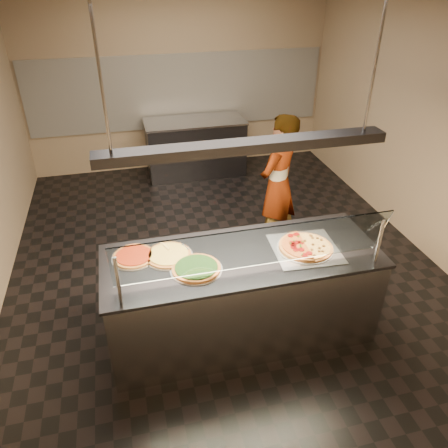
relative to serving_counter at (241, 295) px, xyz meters
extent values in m
cube|color=black|center=(0.12, 1.29, -0.48)|extent=(5.00, 6.00, 0.02)
cube|color=#968161|center=(0.12, 4.30, 1.03)|extent=(5.00, 0.02, 3.00)
cube|color=#968161|center=(0.12, -1.72, 1.03)|extent=(5.00, 0.02, 3.00)
cube|color=#968161|center=(2.63, 1.29, 1.03)|extent=(0.02, 6.00, 3.00)
cube|color=silver|center=(0.12, 4.27, 0.83)|extent=(4.90, 0.02, 1.20)
cube|color=#B7B7BC|center=(0.00, 0.00, -0.02)|extent=(2.44, 0.90, 0.90)
cube|color=#2C2C30|center=(0.00, 0.00, 0.45)|extent=(2.48, 0.94, 0.03)
cylinder|color=#B7B7BC|center=(-1.07, -0.40, 0.68)|extent=(0.03, 0.03, 0.44)
cylinder|color=#B7B7BC|center=(1.07, -0.40, 0.68)|extent=(0.03, 0.03, 0.44)
cube|color=white|center=(0.00, -0.34, 0.76)|extent=(2.24, 0.18, 0.47)
cube|color=silver|center=(0.58, -0.04, 0.47)|extent=(0.62, 0.62, 0.01)
cylinder|color=silver|center=(0.58, -0.04, 0.47)|extent=(0.52, 0.52, 0.01)
cylinder|color=#5A0604|center=(0.56, 0.13, 0.52)|extent=(0.06, 0.06, 0.01)
cylinder|color=#5A0604|center=(0.50, 0.12, 0.52)|extent=(0.06, 0.06, 0.01)
cylinder|color=#5A0604|center=(0.55, -0.01, 0.52)|extent=(0.06, 0.06, 0.01)
cylinder|color=#5A0604|center=(0.51, 0.00, 0.52)|extent=(0.06, 0.06, 0.01)
cylinder|color=#5A0604|center=(0.46, 0.00, 0.52)|extent=(0.06, 0.06, 0.01)
cylinder|color=#5A0604|center=(0.47, -0.03, 0.52)|extent=(0.06, 0.06, 0.01)
cylinder|color=#5A0604|center=(0.45, -0.06, 0.52)|extent=(0.06, 0.06, 0.01)
cylinder|color=#5A0604|center=(0.46, -0.10, 0.52)|extent=(0.06, 0.06, 0.01)
cylinder|color=#5A0604|center=(0.50, -0.12, 0.52)|extent=(0.06, 0.06, 0.01)
cylinder|color=#5A0604|center=(0.50, -0.20, 0.52)|extent=(0.06, 0.06, 0.01)
cylinder|color=#5A0604|center=(0.55, -0.18, 0.52)|extent=(0.06, 0.06, 0.01)
cube|color=#19590F|center=(0.56, 0.09, 0.52)|extent=(0.02, 0.02, 0.01)
cube|color=#19590F|center=(0.56, -0.01, 0.52)|extent=(0.02, 0.02, 0.01)
cube|color=#19590F|center=(0.49, 0.03, 0.52)|extent=(0.02, 0.02, 0.01)
cube|color=#19590F|center=(0.45, 0.00, 0.52)|extent=(0.02, 0.02, 0.01)
cube|color=#19590F|center=(0.52, -0.05, 0.52)|extent=(0.01, 0.02, 0.01)
cube|color=#19590F|center=(0.52, -0.08, 0.52)|extent=(0.02, 0.02, 0.01)
cube|color=#19590F|center=(0.48, -0.19, 0.52)|extent=(0.02, 0.02, 0.01)
sphere|color=#513014|center=(0.59, -0.21, 0.50)|extent=(0.03, 0.03, 0.03)
sphere|color=#513014|center=(0.61, -0.12, 0.50)|extent=(0.03, 0.03, 0.03)
sphere|color=#513014|center=(0.66, -0.15, 0.50)|extent=(0.03, 0.03, 0.03)
sphere|color=#513014|center=(0.69, -0.16, 0.50)|extent=(0.03, 0.03, 0.03)
sphere|color=#513014|center=(0.68, -0.11, 0.50)|extent=(0.03, 0.03, 0.03)
sphere|color=#513014|center=(0.73, -0.09, 0.50)|extent=(0.03, 0.03, 0.03)
sphere|color=#513014|center=(0.65, -0.04, 0.50)|extent=(0.03, 0.03, 0.03)
sphere|color=#513014|center=(0.76, 0.01, 0.50)|extent=(0.03, 0.03, 0.03)
sphere|color=#513014|center=(0.73, 0.05, 0.50)|extent=(0.03, 0.03, 0.03)
sphere|color=#513014|center=(0.69, 0.06, 0.50)|extent=(0.03, 0.03, 0.03)
sphere|color=#513014|center=(0.69, 0.10, 0.50)|extent=(0.03, 0.03, 0.03)
sphere|color=#513014|center=(0.60, 0.03, 0.50)|extent=(0.03, 0.03, 0.03)
cylinder|color=silver|center=(-0.44, -0.11, 0.47)|extent=(0.45, 0.45, 0.01)
cylinder|color=#9C5827|center=(-0.44, -0.11, 0.48)|extent=(0.42, 0.42, 0.02)
cylinder|color=black|center=(-0.44, -0.11, 0.49)|extent=(0.36, 0.36, 0.01)
cylinder|color=silver|center=(-0.64, 0.15, 0.47)|extent=(0.43, 0.43, 0.01)
cylinder|color=#9C5827|center=(-0.64, 0.15, 0.48)|extent=(0.40, 0.40, 0.02)
cylinder|color=gold|center=(-0.64, 0.15, 0.49)|extent=(0.35, 0.35, 0.01)
cylinder|color=silver|center=(-0.94, 0.20, 0.47)|extent=(0.39, 0.39, 0.01)
cylinder|color=#9C5827|center=(-0.94, 0.20, 0.48)|extent=(0.36, 0.36, 0.02)
cylinder|color=maroon|center=(-0.94, 0.20, 0.49)|extent=(0.32, 0.32, 0.01)
cube|color=#B7B7BC|center=(-0.53, 0.20, 0.49)|extent=(0.16, 0.15, 0.00)
cylinder|color=tan|center=(-0.65, 0.27, 0.49)|extent=(0.07, 0.14, 0.02)
cube|color=#2C2C30|center=(0.29, 3.84, -0.02)|extent=(1.60, 0.70, 0.90)
cube|color=#B7B7BC|center=(0.29, 3.84, 0.45)|extent=(1.64, 0.74, 0.03)
imported|color=#34323B|center=(0.85, 1.39, 0.40)|extent=(0.75, 0.72, 1.72)
cube|color=#2C2C30|center=(0.00, 0.00, 1.48)|extent=(2.30, 0.18, 0.08)
cylinder|color=#B7B7BC|center=(-1.00, 0.00, 2.03)|extent=(0.02, 0.02, 1.01)
cylinder|color=#B7B7BC|center=(1.00, 0.00, 2.03)|extent=(0.02, 0.02, 1.01)
camera|label=1|loc=(-0.92, -3.03, 2.71)|focal=35.00mm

